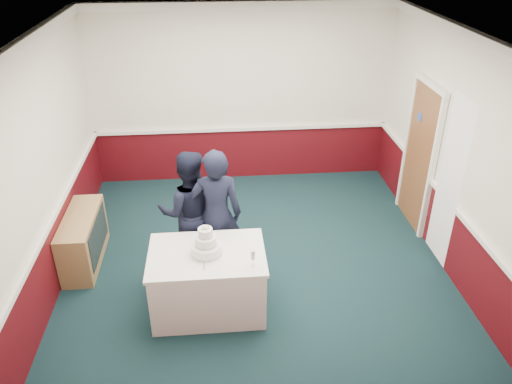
{
  "coord_description": "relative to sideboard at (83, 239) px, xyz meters",
  "views": [
    {
      "loc": [
        -0.48,
        -5.52,
        4.11
      ],
      "look_at": [
        0.01,
        -0.1,
        1.1
      ],
      "focal_mm": 35.0,
      "sensor_mm": 36.0,
      "label": 1
    }
  ],
  "objects": [
    {
      "name": "ground",
      "position": [
        2.28,
        -0.15,
        -0.35
      ],
      "size": [
        5.0,
        5.0,
        0.0
      ],
      "primitive_type": "plane",
      "color": "#132C30",
      "rests_on": "ground"
    },
    {
      "name": "room_shell",
      "position": [
        2.36,
        0.46,
        1.62
      ],
      "size": [
        5.0,
        5.0,
        3.0
      ],
      "color": "silver",
      "rests_on": "ground"
    },
    {
      "name": "sideboard",
      "position": [
        0.0,
        0.0,
        0.0
      ],
      "size": [
        0.41,
        1.2,
        0.7
      ],
      "color": "#A17A4E",
      "rests_on": "ground"
    },
    {
      "name": "cake_table",
      "position": [
        1.65,
        -1.07,
        0.05
      ],
      "size": [
        1.32,
        0.92,
        0.79
      ],
      "color": "white",
      "rests_on": "ground"
    },
    {
      "name": "wedding_cake",
      "position": [
        1.65,
        -1.07,
        0.55
      ],
      "size": [
        0.35,
        0.35,
        0.36
      ],
      "color": "white",
      "rests_on": "cake_table"
    },
    {
      "name": "cake_knife",
      "position": [
        1.62,
        -1.27,
        0.44
      ],
      "size": [
        0.03,
        0.22,
        0.0
      ],
      "primitive_type": "cube",
      "rotation": [
        0.0,
        0.0,
        0.07
      ],
      "color": "silver",
      "rests_on": "cake_table"
    },
    {
      "name": "champagne_flute",
      "position": [
        2.15,
        -1.35,
        0.58
      ],
      "size": [
        0.05,
        0.05,
        0.21
      ],
      "color": "silver",
      "rests_on": "cake_table"
    },
    {
      "name": "person_man",
      "position": [
        1.44,
        -0.18,
        0.47
      ],
      "size": [
        0.83,
        0.67,
        1.65
      ],
      "primitive_type": "imported",
      "rotation": [
        0.0,
        0.0,
        3.2
      ],
      "color": "black",
      "rests_on": "ground"
    },
    {
      "name": "person_woman",
      "position": [
        1.78,
        -0.4,
        0.53
      ],
      "size": [
        0.64,
        0.42,
        1.76
      ],
      "primitive_type": "imported",
      "rotation": [
        0.0,
        0.0,
        3.14
      ],
      "color": "black",
      "rests_on": "ground"
    }
  ]
}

